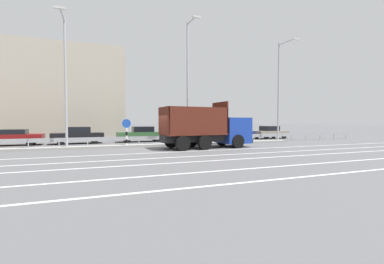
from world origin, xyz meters
name	(u,v)px	position (x,y,z in m)	size (l,w,h in m)	color
ground_plane	(161,149)	(0.00, 0.00, 0.00)	(320.00, 320.00, 0.00)	#565659
lane_strip_0	(216,150)	(3.54, -1.94, 0.00)	(48.25, 0.16, 0.01)	silver
lane_strip_1	(233,154)	(3.54, -4.41, 0.00)	(48.25, 0.16, 0.01)	silver
lane_strip_2	(250,158)	(3.54, -6.35, 0.00)	(48.25, 0.16, 0.01)	silver
lane_strip_3	(282,166)	(3.54, -8.98, 0.00)	(48.25, 0.16, 0.01)	silver
lane_strip_4	(320,175)	(3.54, -11.13, 0.00)	(48.25, 0.16, 0.01)	silver
median_island	(154,145)	(0.00, 2.62, 0.09)	(26.54, 1.10, 0.18)	gray
median_guardrail	(151,138)	(0.00, 3.87, 0.57)	(48.25, 0.09, 0.78)	#9EA0A5
dump_truck	(216,132)	(4.43, -0.07, 1.27)	(7.39, 3.10, 3.62)	#19389E
median_road_sign	(127,132)	(-2.21, 2.62, 1.22)	(0.77, 0.16, 2.30)	white
street_lamp_1	(65,77)	(-6.58, 2.49, 5.35)	(0.70, 2.75, 9.59)	#ADADB2
street_lamp_2	(188,78)	(3.08, 2.66, 5.83)	(0.71, 2.07, 10.70)	#ADADB2
street_lamp_3	(280,88)	(12.73, 2.47, 5.45)	(0.71, 2.37, 9.88)	#ADADB2
parked_car_1	(12,137)	(-11.31, 7.49, 0.73)	(4.86, 1.99, 1.40)	maroon
parked_car_2	(78,135)	(-6.10, 7.59, 0.78)	(4.64, 2.22, 1.57)	black
parked_car_3	(142,134)	(-0.13, 7.82, 0.78)	(4.90, 1.93, 1.56)	#335B33
parked_car_4	(194,134)	(5.60, 7.71, 0.71)	(4.19, 2.03, 1.41)	maroon
parked_car_5	(235,133)	(10.40, 7.23, 0.77)	(4.41, 2.10, 1.57)	navy
parked_car_6	(270,132)	(15.33, 7.30, 0.76)	(4.32, 2.17, 1.53)	gray
background_building_0	(57,97)	(-9.14, 18.18, 5.16)	(15.49, 14.81, 10.32)	#B7AD99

